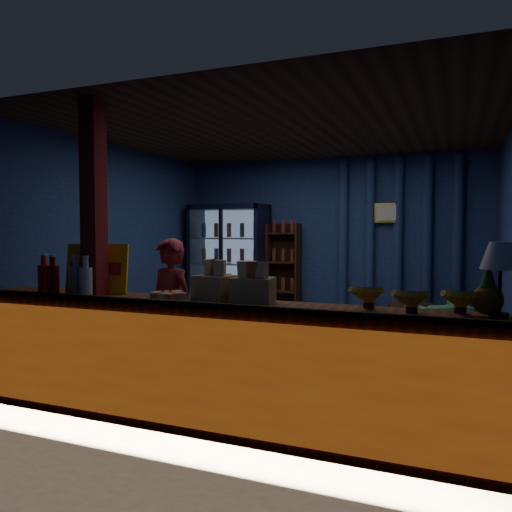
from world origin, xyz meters
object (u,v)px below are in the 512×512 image
Objects in this scene: pastry_tray at (169,298)px; table_lamp at (501,259)px; shopkeeper at (170,314)px; green_chair at (438,325)px.

table_lamp is at bearing 3.04° from pastry_tray.
pastry_tray is at bearing -176.96° from table_lamp.
pastry_tray is at bearing -41.76° from shopkeeper.
green_chair is at bearing 61.50° from pastry_tray.
pastry_tray is (0.44, -0.72, 0.26)m from shopkeeper.
table_lamp is (0.47, -3.30, 1.03)m from green_chair.
shopkeeper is 2.90m from table_lamp.
shopkeeper reaches higher than green_chair.
green_chair is (2.30, 2.70, -0.42)m from shopkeeper.
table_lamp is (2.32, 0.12, 0.35)m from pastry_tray.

